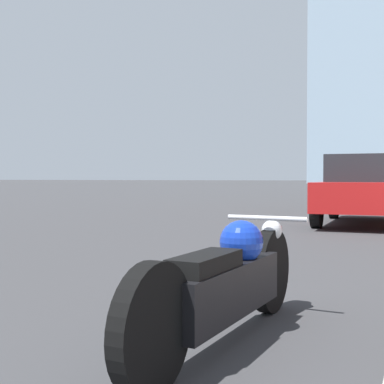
{
  "coord_description": "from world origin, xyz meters",
  "views": [
    {
      "loc": [
        4.08,
        1.48,
        1.04
      ],
      "look_at": [
        1.7,
        6.89,
        0.88
      ],
      "focal_mm": 50.0,
      "sensor_mm": 36.0,
      "label": 1
    }
  ],
  "objects": [
    {
      "name": "parked_car_red",
      "position": [
        2.75,
        14.04,
        0.79
      ],
      "size": [
        1.88,
        4.6,
        1.54
      ],
      "rotation": [
        0.0,
        0.0,
        0.03
      ],
      "color": "red",
      "rests_on": "ground_plane"
    },
    {
      "name": "distant_tower",
      "position": [
        -5.87,
        106.61,
        25.59
      ],
      "size": [
        19.3,
        19.3,
        51.18
      ],
      "color": "#9EB7CC",
      "rests_on": "ground_plane"
    },
    {
      "name": "motorcycle",
      "position": [
        2.93,
        4.64,
        0.38
      ],
      "size": [
        0.62,
        2.41,
        0.76
      ],
      "rotation": [
        0.0,
        0.0,
        -0.06
      ],
      "color": "black",
      "rests_on": "ground_plane"
    }
  ]
}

